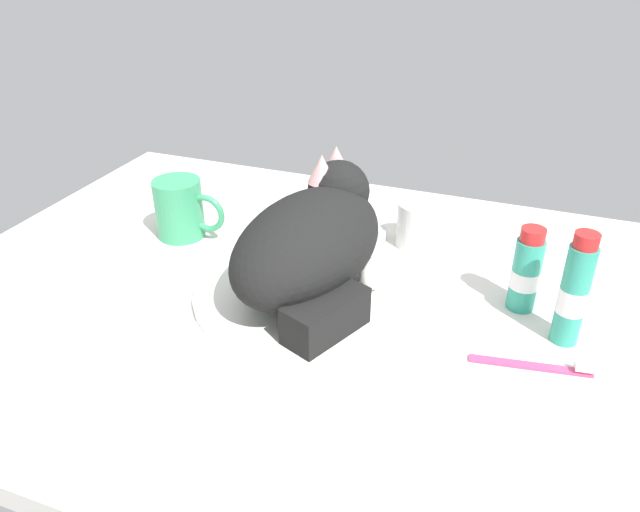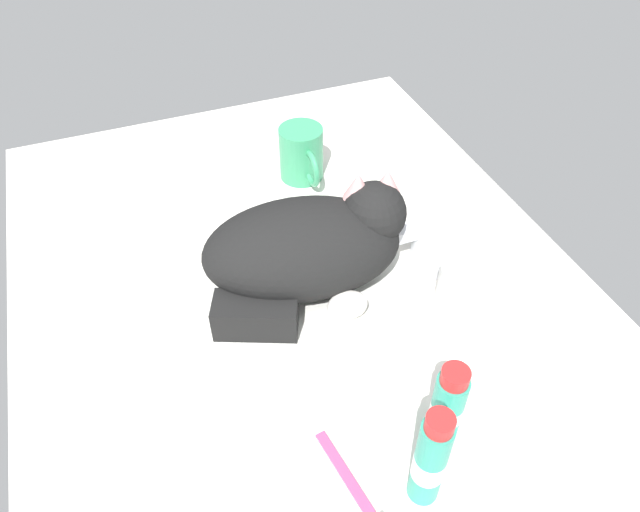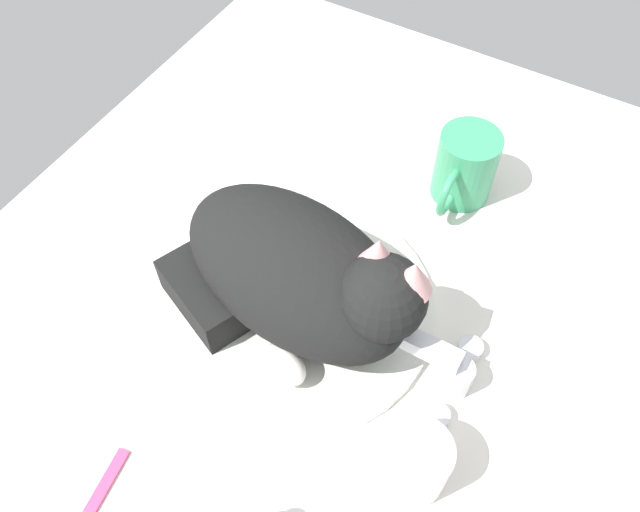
% 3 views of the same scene
% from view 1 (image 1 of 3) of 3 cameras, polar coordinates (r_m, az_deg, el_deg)
% --- Properties ---
extents(ground_plane, '(1.10, 0.83, 0.03)m').
position_cam_1_polar(ground_plane, '(0.88, -1.05, -4.39)').
color(ground_plane, silver).
extents(sink_basin, '(0.32, 0.32, 0.01)m').
position_cam_1_polar(sink_basin, '(0.87, -1.06, -3.29)').
color(sink_basin, silver).
rests_on(sink_basin, ground_plane).
extents(faucet, '(0.12, 0.11, 0.06)m').
position_cam_1_polar(faucet, '(1.01, 2.80, 3.15)').
color(faucet, silver).
rests_on(faucet, ground_plane).
extents(cat, '(0.21, 0.31, 0.17)m').
position_cam_1_polar(cat, '(0.84, -0.58, 1.46)').
color(cat, black).
rests_on(cat, sink_basin).
extents(coffee_mug, '(0.12, 0.08, 0.10)m').
position_cam_1_polar(coffee_mug, '(1.03, -12.74, 4.28)').
color(coffee_mug, '#389966').
rests_on(coffee_mug, ground_plane).
extents(rinse_cup, '(0.07, 0.07, 0.07)m').
position_cam_1_polar(rinse_cup, '(0.99, 9.11, 2.91)').
color(rinse_cup, white).
rests_on(rinse_cup, ground_plane).
extents(toothpaste_bottle, '(0.04, 0.04, 0.12)m').
position_cam_1_polar(toothpaste_bottle, '(0.86, 18.50, -1.41)').
color(toothpaste_bottle, teal).
rests_on(toothpaste_bottle, ground_plane).
extents(mouthwash_bottle, '(0.04, 0.04, 0.15)m').
position_cam_1_polar(mouthwash_bottle, '(0.81, 22.42, -3.14)').
color(mouthwash_bottle, teal).
rests_on(mouthwash_bottle, ground_plane).
extents(toothbrush, '(0.14, 0.03, 0.02)m').
position_cam_1_polar(toothbrush, '(0.78, 19.55, -9.45)').
color(toothbrush, '#D83F72').
rests_on(toothbrush, ground_plane).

